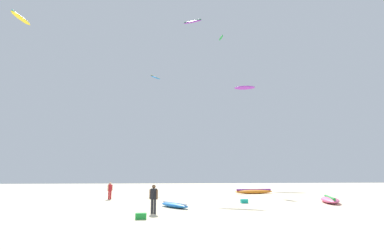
{
  "coord_description": "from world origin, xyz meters",
  "views": [
    {
      "loc": [
        -2.91,
        -11.91,
        2.38
      ],
      "look_at": [
        0.0,
        18.48,
        7.18
      ],
      "focal_mm": 28.62,
      "sensor_mm": 36.0,
      "label": 1
    }
  ],
  "objects_px": {
    "kite_grounded_far": "(330,200)",
    "gear_bag": "(141,216)",
    "cooler_box": "(244,201)",
    "person_midground": "(110,189)",
    "kite_aloft_3": "(155,77)",
    "kite_aloft_0": "(245,88)",
    "kite_aloft_2": "(221,38)",
    "kite_aloft_4": "(193,22)",
    "person_foreground": "(154,197)",
    "kite_grounded_near": "(254,191)",
    "kite_grounded_mid": "(174,205)",
    "kite_aloft_1": "(21,18)"
  },
  "relations": [
    {
      "from": "kite_grounded_far",
      "to": "gear_bag",
      "type": "height_order",
      "value": "kite_grounded_far"
    },
    {
      "from": "kite_grounded_far",
      "to": "cooler_box",
      "type": "distance_m",
      "value": 6.98
    },
    {
      "from": "person_midground",
      "to": "kite_aloft_3",
      "type": "bearing_deg",
      "value": -46.3
    },
    {
      "from": "kite_grounded_far",
      "to": "kite_aloft_0",
      "type": "distance_m",
      "value": 34.58
    },
    {
      "from": "kite_aloft_3",
      "to": "gear_bag",
      "type": "bearing_deg",
      "value": -89.53
    },
    {
      "from": "kite_aloft_3",
      "to": "cooler_box",
      "type": "bearing_deg",
      "value": -70.91
    },
    {
      "from": "kite_aloft_2",
      "to": "kite_aloft_4",
      "type": "bearing_deg",
      "value": -131.87
    },
    {
      "from": "person_midground",
      "to": "kite_aloft_2",
      "type": "relative_size",
      "value": 0.73
    },
    {
      "from": "gear_bag",
      "to": "person_foreground",
      "type": "bearing_deg",
      "value": 74.65
    },
    {
      "from": "kite_aloft_4",
      "to": "person_foreground",
      "type": "bearing_deg",
      "value": -100.59
    },
    {
      "from": "kite_grounded_near",
      "to": "cooler_box",
      "type": "xyz_separation_m",
      "value": [
        -4.08,
        -10.94,
        -0.1
      ]
    },
    {
      "from": "cooler_box",
      "to": "kite_aloft_2",
      "type": "relative_size",
      "value": 0.26
    },
    {
      "from": "kite_grounded_mid",
      "to": "kite_grounded_far",
      "type": "bearing_deg",
      "value": 10.16
    },
    {
      "from": "kite_grounded_near",
      "to": "kite_aloft_3",
      "type": "bearing_deg",
      "value": 135.32
    },
    {
      "from": "kite_aloft_0",
      "to": "kite_aloft_2",
      "type": "bearing_deg",
      "value": -154.77
    },
    {
      "from": "kite_grounded_mid",
      "to": "kite_aloft_2",
      "type": "distance_m",
      "value": 40.81
    },
    {
      "from": "person_foreground",
      "to": "kite_grounded_near",
      "type": "height_order",
      "value": "person_foreground"
    },
    {
      "from": "kite_aloft_0",
      "to": "kite_aloft_3",
      "type": "distance_m",
      "value": 17.57
    },
    {
      "from": "kite_aloft_0",
      "to": "kite_aloft_4",
      "type": "relative_size",
      "value": 1.26
    },
    {
      "from": "kite_grounded_mid",
      "to": "kite_grounded_far",
      "type": "height_order",
      "value": "kite_grounded_far"
    },
    {
      "from": "kite_grounded_far",
      "to": "kite_aloft_4",
      "type": "height_order",
      "value": "kite_aloft_4"
    },
    {
      "from": "kite_grounded_near",
      "to": "kite_grounded_mid",
      "type": "distance_m",
      "value": 16.71
    },
    {
      "from": "kite_grounded_near",
      "to": "kite_aloft_4",
      "type": "xyz_separation_m",
      "value": [
        -6.21,
        9.6,
        25.81
      ]
    },
    {
      "from": "kite_aloft_2",
      "to": "kite_aloft_3",
      "type": "bearing_deg",
      "value": -159.75
    },
    {
      "from": "person_foreground",
      "to": "kite_grounded_far",
      "type": "xyz_separation_m",
      "value": [
        14.01,
        5.38,
        -0.74
      ]
    },
    {
      "from": "gear_bag",
      "to": "person_midground",
      "type": "bearing_deg",
      "value": 106.34
    },
    {
      "from": "gear_bag",
      "to": "kite_aloft_3",
      "type": "height_order",
      "value": "kite_aloft_3"
    },
    {
      "from": "kite_aloft_4",
      "to": "kite_aloft_1",
      "type": "bearing_deg",
      "value": -131.55
    },
    {
      "from": "person_midground",
      "to": "kite_aloft_1",
      "type": "distance_m",
      "value": 16.93
    },
    {
      "from": "kite_grounded_mid",
      "to": "kite_aloft_1",
      "type": "height_order",
      "value": "kite_aloft_1"
    },
    {
      "from": "kite_grounded_far",
      "to": "cooler_box",
      "type": "relative_size",
      "value": 7.97
    },
    {
      "from": "kite_grounded_near",
      "to": "kite_aloft_3",
      "type": "relative_size",
      "value": 2.16
    },
    {
      "from": "kite_aloft_1",
      "to": "kite_aloft_3",
      "type": "distance_m",
      "value": 24.03
    },
    {
      "from": "kite_aloft_2",
      "to": "kite_aloft_3",
      "type": "xyz_separation_m",
      "value": [
        -11.56,
        -4.26,
        -9.17
      ]
    },
    {
      "from": "person_midground",
      "to": "kite_grounded_near",
      "type": "distance_m",
      "value": 16.61
    },
    {
      "from": "person_midground",
      "to": "kite_aloft_3",
      "type": "xyz_separation_m",
      "value": [
        3.45,
        17.98,
        16.54
      ]
    },
    {
      "from": "kite_aloft_1",
      "to": "kite_aloft_4",
      "type": "bearing_deg",
      "value": 48.45
    },
    {
      "from": "person_midground",
      "to": "kite_aloft_4",
      "type": "bearing_deg",
      "value": -65.71
    },
    {
      "from": "kite_grounded_far",
      "to": "kite_aloft_3",
      "type": "distance_m",
      "value": 32.41
    },
    {
      "from": "kite_aloft_4",
      "to": "kite_grounded_near",
      "type": "bearing_deg",
      "value": -57.08
    },
    {
      "from": "person_midground",
      "to": "kite_aloft_0",
      "type": "height_order",
      "value": "kite_aloft_0"
    },
    {
      "from": "cooler_box",
      "to": "person_midground",
      "type": "bearing_deg",
      "value": 157.14
    },
    {
      "from": "kite_grounded_mid",
      "to": "kite_aloft_2",
      "type": "xyz_separation_m",
      "value": [
        9.36,
        29.65,
        26.44
      ]
    },
    {
      "from": "kite_grounded_far",
      "to": "cooler_box",
      "type": "height_order",
      "value": "kite_grounded_far"
    },
    {
      "from": "kite_grounded_near",
      "to": "gear_bag",
      "type": "distance_m",
      "value": 22.14
    },
    {
      "from": "kite_aloft_1",
      "to": "kite_aloft_2",
      "type": "height_order",
      "value": "kite_aloft_2"
    },
    {
      "from": "kite_grounded_near",
      "to": "cooler_box",
      "type": "relative_size",
      "value": 8.3
    },
    {
      "from": "person_foreground",
      "to": "kite_grounded_near",
      "type": "bearing_deg",
      "value": 173.19
    },
    {
      "from": "person_foreground",
      "to": "kite_aloft_1",
      "type": "relative_size",
      "value": 0.66
    },
    {
      "from": "person_foreground",
      "to": "kite_aloft_4",
      "type": "height_order",
      "value": "kite_aloft_4"
    }
  ]
}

